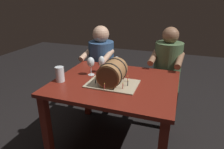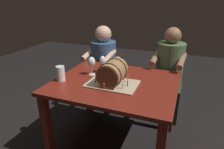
% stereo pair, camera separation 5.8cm
% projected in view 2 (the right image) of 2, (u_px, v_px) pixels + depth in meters
% --- Properties ---
extents(ground_plane, '(8.00, 8.00, 0.00)m').
position_uv_depth(ground_plane, '(115.00, 142.00, 2.24)').
color(ground_plane, black).
extents(dining_table, '(1.18, 0.99, 0.74)m').
position_uv_depth(dining_table, '(115.00, 91.00, 2.00)').
color(dining_table, maroon).
rests_on(dining_table, ground).
extents(barrel_cake, '(0.47, 0.32, 0.24)m').
position_uv_depth(barrel_cake, '(112.00, 74.00, 1.86)').
color(barrel_cake, tan).
rests_on(barrel_cake, dining_table).
extents(wine_glass_white, '(0.07, 0.07, 0.19)m').
position_uv_depth(wine_glass_white, '(103.00, 62.00, 2.15)').
color(wine_glass_white, white).
rests_on(wine_glass_white, dining_table).
extents(wine_glass_red, '(0.07, 0.07, 0.17)m').
position_uv_depth(wine_glass_red, '(118.00, 61.00, 2.18)').
color(wine_glass_red, white).
rests_on(wine_glass_red, dining_table).
extents(wine_glass_empty, '(0.08, 0.08, 0.19)m').
position_uv_depth(wine_glass_empty, '(92.00, 62.00, 2.08)').
color(wine_glass_empty, white).
rests_on(wine_glass_empty, dining_table).
extents(beer_pint, '(0.08, 0.08, 0.15)m').
position_uv_depth(beer_pint, '(61.00, 74.00, 1.96)').
color(beer_pint, white).
rests_on(beer_pint, dining_table).
extents(person_seated_left, '(0.39, 0.48, 1.16)m').
position_uv_depth(person_seated_left, '(104.00, 71.00, 2.80)').
color(person_seated_left, '#1B2D46').
rests_on(person_seated_left, ground).
extents(person_seated_right, '(0.39, 0.48, 1.19)m').
position_uv_depth(person_seated_right, '(168.00, 79.00, 2.50)').
color(person_seated_right, '#2A3A24').
rests_on(person_seated_right, ground).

